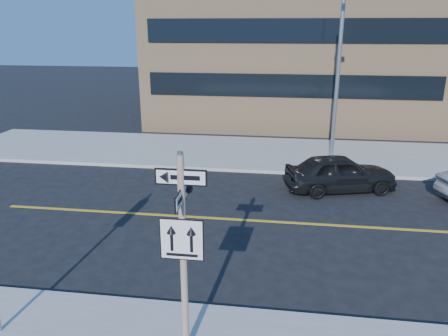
# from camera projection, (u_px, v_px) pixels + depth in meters

# --- Properties ---
(ground) EXTENTS (120.00, 120.00, 0.00)m
(ground) POSITION_uv_depth(u_px,v_px,m) (208.00, 285.00, 11.01)
(ground) COLOR black
(ground) RESTS_ON ground
(sign_pole) EXTENTS (0.92, 0.92, 4.06)m
(sign_pole) POSITION_uv_depth(u_px,v_px,m) (183.00, 246.00, 7.89)
(sign_pole) COLOR beige
(sign_pole) RESTS_ON near_sidewalk
(parked_car_a) EXTENTS (2.83, 4.62, 1.47)m
(parked_car_a) POSITION_uv_depth(u_px,v_px,m) (340.00, 173.00, 17.14)
(parked_car_a) COLOR black
(parked_car_a) RESTS_ON ground
(streetlight_a) EXTENTS (0.55, 2.25, 8.00)m
(streetlight_a) POSITION_uv_depth(u_px,v_px,m) (339.00, 61.00, 19.14)
(streetlight_a) COLOR gray
(streetlight_a) RESTS_ON far_sidewalk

